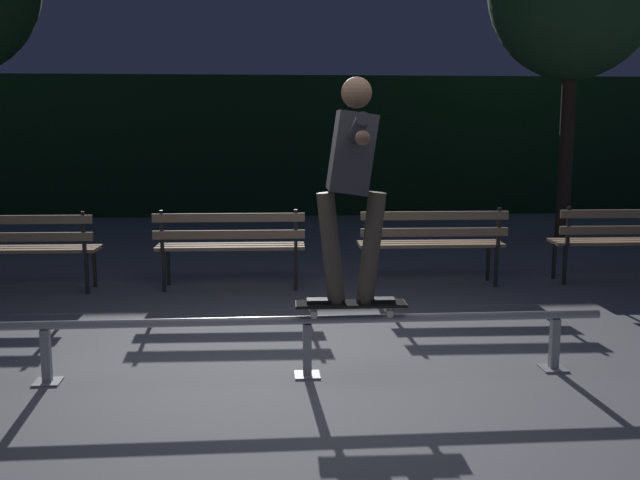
% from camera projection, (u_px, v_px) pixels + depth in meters
% --- Properties ---
extents(ground_plane, '(90.00, 90.00, 0.00)m').
position_uv_depth(ground_plane, '(309.00, 383.00, 5.04)').
color(ground_plane, slate).
extents(hedge_backdrop, '(24.00, 1.20, 2.71)m').
position_uv_depth(hedge_backdrop, '(277.00, 146.00, 14.67)').
color(hedge_backdrop, black).
rests_on(hedge_backdrop, ground).
extents(grind_rail, '(4.23, 0.18, 0.44)m').
position_uv_depth(grind_rail, '(307.00, 329.00, 5.13)').
color(grind_rail, '#9E9EA3').
rests_on(grind_rail, ground).
extents(skateboard, '(0.78, 0.22, 0.09)m').
position_uv_depth(skateboard, '(351.00, 305.00, 5.13)').
color(skateboard, black).
rests_on(skateboard, grind_rail).
extents(skateboarder, '(0.62, 1.41, 1.56)m').
position_uv_depth(skateboarder, '(352.00, 171.00, 4.98)').
color(skateboarder, black).
rests_on(skateboarder, skateboard).
extents(park_bench_leftmost, '(1.61, 0.46, 0.88)m').
position_uv_depth(park_bench_leftmost, '(19.00, 243.00, 7.67)').
color(park_bench_leftmost, '#282623').
rests_on(park_bench_leftmost, ground).
extents(park_bench_left_center, '(1.61, 0.46, 0.88)m').
position_uv_depth(park_bench_left_center, '(230.00, 240.00, 7.84)').
color(park_bench_left_center, '#282623').
rests_on(park_bench_left_center, ground).
extents(park_bench_right_center, '(1.61, 0.46, 0.88)m').
position_uv_depth(park_bench_right_center, '(432.00, 238.00, 8.01)').
color(park_bench_right_center, '#282623').
rests_on(park_bench_right_center, ground).
extents(park_bench_rightmost, '(1.61, 0.46, 0.88)m').
position_uv_depth(park_bench_rightmost, '(625.00, 236.00, 8.18)').
color(park_bench_rightmost, '#282623').
rests_on(park_bench_rightmost, ground).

